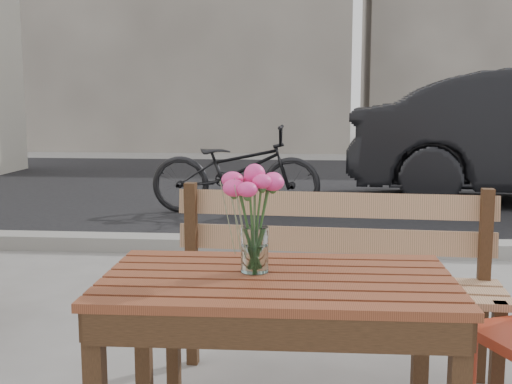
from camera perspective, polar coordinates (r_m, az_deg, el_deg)
street at (r=7.35m, az=3.86°, el=-1.36°), size 30.00×8.12×0.12m
backdrop_buildings at (r=16.74m, az=5.27°, el=16.35°), size 15.50×4.00×8.00m
main_table at (r=2.12m, az=1.91°, el=-10.48°), size 1.14×0.68×0.70m
main_bench at (r=2.88m, az=6.81°, el=-6.24°), size 1.47×0.52×0.90m
main_vase at (r=2.09m, az=-0.12°, el=-1.21°), size 0.20×0.20×0.36m
bicycle at (r=7.06m, az=-1.82°, el=2.02°), size 1.86×0.65×0.98m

